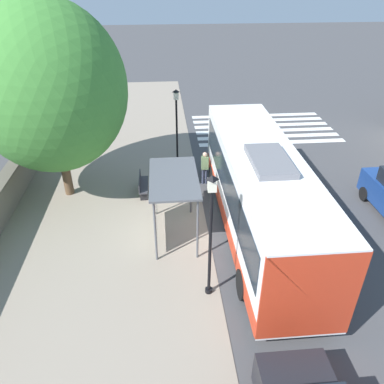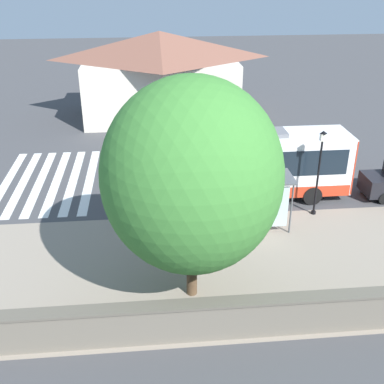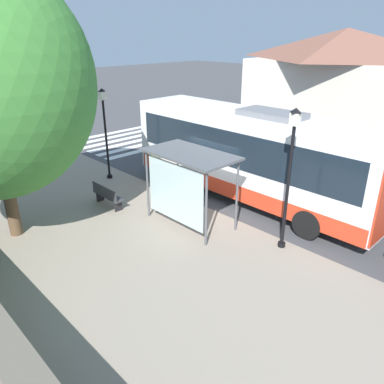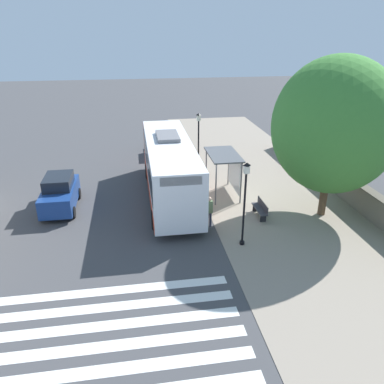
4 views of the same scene
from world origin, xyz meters
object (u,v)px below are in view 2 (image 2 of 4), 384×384
bench (190,236)px  street_lamp_near (319,166)px  bus (246,164)px  pedestrian (171,197)px  parked_car_far_lane (217,141)px  bus_shelter (258,187)px  shade_tree (192,176)px  street_lamp_far (129,182)px

bench → street_lamp_near: size_ratio=0.37×
bus → bench: (-4.60, 3.38, -1.45)m
pedestrian → parked_car_far_lane: parked_car_far_lane is taller
parked_car_far_lane → bus_shelter: bearing=-177.1°
bus_shelter → pedestrian: size_ratio=1.91×
pedestrian → bench: pedestrian is taller
street_lamp_near → parked_car_far_lane: (8.59, 3.71, -1.68)m
bus_shelter → parked_car_far_lane: (9.71, 0.50, -1.24)m
parked_car_far_lane → bus: bearing=-174.4°
pedestrian → bench: 3.12m
pedestrian → bench: (-3.00, -0.67, -0.52)m
street_lamp_near → parked_car_far_lane: street_lamp_near is taller
street_lamp_near → shade_tree: size_ratio=0.52×
street_lamp_far → parked_car_far_lane: (9.13, -5.41, -1.51)m
shade_tree → pedestrian: bearing=3.6°
bus_shelter → street_lamp_far: 5.95m
bus → street_lamp_far: (-2.82, 6.03, 0.54)m
pedestrian → street_lamp_near: size_ratio=0.38×
bus → bus_shelter: bus is taller
shade_tree → parked_car_far_lane: shade_tree is taller
bench → pedestrian: bearing=12.7°
bus → shade_tree: 9.34m
bench → parked_car_far_lane: bearing=-14.2°
street_lamp_near → pedestrian: bearing=84.6°
street_lamp_far → bus: bearing=-64.9°
pedestrian → parked_car_far_lane: size_ratio=0.43×
pedestrian → bench: size_ratio=1.04×
shade_tree → parked_car_far_lane: bearing=-12.0°
street_lamp_far → parked_car_far_lane: 10.73m
bus → bench: size_ratio=6.64×
bus → bench: bearing=143.7°
pedestrian → street_lamp_far: street_lamp_far is taller
street_lamp_near → bus_shelter: bearing=109.2°
bus_shelter → street_lamp_far: street_lamp_far is taller
bus → street_lamp_far: size_ratio=2.62×
pedestrian → street_lamp_far: 2.75m
bench → street_lamp_near: street_lamp_near is taller
bench → bus: bearing=-36.3°
bus_shelter → street_lamp_far: size_ratio=0.78×
street_lamp_far → parked_car_far_lane: street_lamp_far is taller
street_lamp_near → shade_tree: shade_tree is taller
bench → street_lamp_near: (2.32, -6.48, 2.15)m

